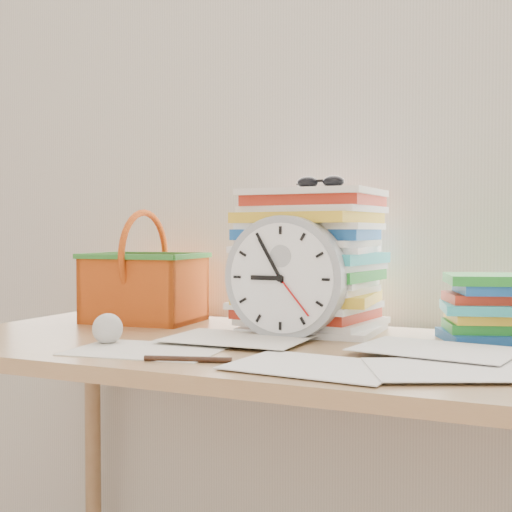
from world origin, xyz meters
The scene contains 10 objects.
curtain centered at (0.00, 1.98, 1.30)m, with size 2.40×0.01×2.50m, color beige.
desk centered at (0.00, 1.60, 0.68)m, with size 1.40×0.70×0.75m.
paper_stack centered at (0.04, 1.80, 0.91)m, with size 0.32×0.27×0.32m, color white, non-canonical shape.
clock centered at (0.03, 1.67, 0.88)m, with size 0.26×0.26×0.05m, color #9CA0A3.
sunglasses centered at (0.08, 1.76, 1.09)m, with size 0.12×0.10×0.03m, color black, non-canonical shape.
book_stack centered at (0.45, 1.82, 0.82)m, with size 0.24×0.18×0.14m, color white, non-canonical shape.
basket centered at (-0.40, 1.79, 0.89)m, with size 0.27×0.21×0.27m, color #E05B15, non-canonical shape.
crumpled_ball centered at (-0.27, 1.46, 0.78)m, with size 0.06×0.06×0.06m, color silver.
pen centered at (-0.02, 1.35, 0.76)m, with size 0.01×0.01×0.16m, color black.
scattered_papers centered at (0.00, 1.60, 0.76)m, with size 1.26×0.42×0.02m, color white, non-canonical shape.
Camera 1 is at (0.60, 0.28, 0.98)m, focal length 50.00 mm.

